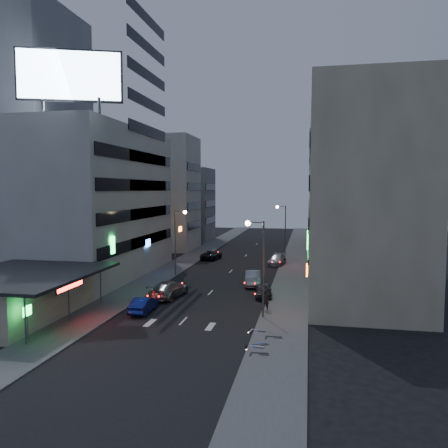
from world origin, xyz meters
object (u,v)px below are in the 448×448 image
(parked_car_right_mid, at_px, (253,278))
(parked_car_right_near, at_px, (263,290))
(road_car_blue, at_px, (144,305))
(road_car_silver, at_px, (169,289))
(parked_car_right_far, at_px, (277,260))
(scooter_black_a, at_px, (269,345))
(scooter_black_b, at_px, (282,329))
(person, at_px, (265,300))
(scooter_silver_b, at_px, (267,323))
(parked_car_left, at_px, (211,255))
(scooter_blue, at_px, (267,335))
(scooter_silver_a, at_px, (264,339))

(parked_car_right_mid, bearing_deg, parked_car_right_near, -77.52)
(road_car_blue, bearing_deg, parked_car_right_near, -143.54)
(road_car_silver, bearing_deg, parked_car_right_far, -106.36)
(scooter_black_a, bearing_deg, parked_car_right_mid, 6.82)
(road_car_silver, relative_size, scooter_black_b, 3.21)
(person, relative_size, scooter_black_a, 1.07)
(parked_car_right_near, height_order, person, person)
(scooter_silver_b, bearing_deg, parked_car_right_near, 14.93)
(scooter_black_a, bearing_deg, parked_car_left, 14.85)
(parked_car_right_mid, height_order, scooter_blue, parked_car_right_mid)
(parked_car_right_near, bearing_deg, scooter_blue, -89.29)
(parked_car_right_far, distance_m, scooter_silver_a, 32.93)
(scooter_silver_b, bearing_deg, parked_car_right_mid, 18.68)
(parked_car_left, height_order, scooter_black_a, parked_car_left)
(person, height_order, scooter_blue, person)
(road_car_blue, bearing_deg, scooter_black_b, 159.50)
(parked_car_right_near, height_order, scooter_blue, parked_car_right_near)
(parked_car_left, xyz_separation_m, road_car_blue, (0.53, -29.33, -0.00))
(scooter_silver_a, bearing_deg, road_car_blue, 58.06)
(parked_car_right_mid, height_order, parked_car_left, parked_car_right_mid)
(road_car_blue, xyz_separation_m, scooter_black_b, (12.29, -4.40, -0.01))
(scooter_black_a, bearing_deg, parked_car_right_near, 3.91)
(scooter_silver_b, bearing_deg, road_car_silver, 58.28)
(road_car_silver, distance_m, scooter_black_a, 17.31)
(parked_car_right_mid, height_order, scooter_black_a, parked_car_right_mid)
(road_car_silver, relative_size, scooter_black_a, 3.17)
(parked_car_right_mid, height_order, road_car_silver, road_car_silver)
(road_car_silver, height_order, scooter_silver_b, road_car_silver)
(scooter_black_a, height_order, scooter_silver_b, scooter_black_a)
(parked_car_right_mid, distance_m, road_car_blue, 14.77)
(road_car_blue, bearing_deg, scooter_silver_a, 148.76)
(road_car_blue, xyz_separation_m, scooter_silver_b, (11.06, -3.25, -0.02))
(parked_car_right_far, xyz_separation_m, road_car_blue, (-9.72, -26.29, -0.04))
(parked_car_right_mid, distance_m, road_car_silver, 10.26)
(scooter_silver_b, bearing_deg, parked_car_right_far, 10.34)
(parked_car_right_mid, relative_size, scooter_silver_a, 2.92)
(road_car_blue, bearing_deg, parked_car_right_mid, -123.76)
(scooter_silver_a, bearing_deg, scooter_black_b, -27.24)
(parked_car_right_far, height_order, scooter_blue, parked_car_right_far)
(scooter_silver_a, relative_size, scooter_silver_b, 0.94)
(parked_car_right_mid, height_order, scooter_silver_a, parked_car_right_mid)
(person, bearing_deg, parked_car_right_far, -108.44)
(scooter_silver_a, xyz_separation_m, scooter_black_b, (1.06, 2.20, 0.04))
(parked_car_left, xyz_separation_m, scooter_silver_a, (11.76, -35.93, -0.05))
(road_car_silver, bearing_deg, road_car_blue, 92.78)
(scooter_silver_a, relative_size, scooter_black_b, 0.93)
(parked_car_right_near, height_order, parked_car_left, parked_car_right_near)
(road_car_silver, height_order, person, person)
(parked_car_right_far, distance_m, scooter_black_a, 34.09)
(scooter_black_b, bearing_deg, parked_car_left, 17.32)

